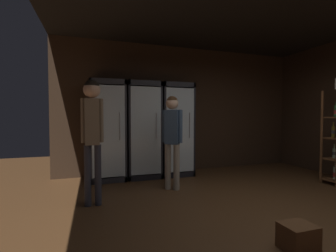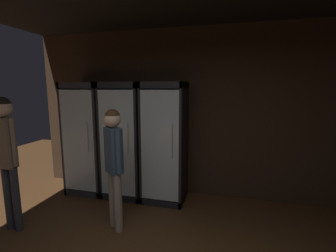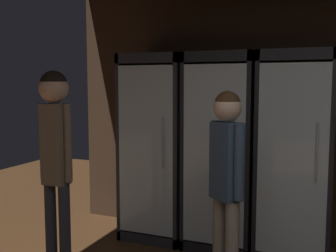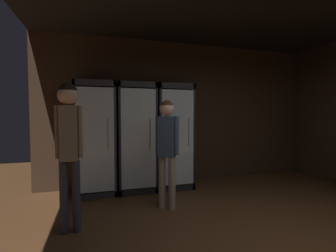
{
  "view_description": "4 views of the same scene",
  "coord_description": "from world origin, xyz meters",
  "views": [
    {
      "loc": [
        -2.2,
        -2.01,
        1.22
      ],
      "look_at": [
        -0.68,
        2.73,
        1.03
      ],
      "focal_mm": 25.05,
      "sensor_mm": 36.0,
      "label": 1
    },
    {
      "loc": [
        0.43,
        -0.9,
        1.82
      ],
      "look_at": [
        -0.47,
        2.64,
        1.24
      ],
      "focal_mm": 25.15,
      "sensor_mm": 36.0,
      "label": 2
    },
    {
      "loc": [
        -0.2,
        -1.21,
        1.63
      ],
      "look_at": [
        -1.82,
        2.69,
        1.18
      ],
      "focal_mm": 43.53,
      "sensor_mm": 36.0,
      "label": 3
    },
    {
      "loc": [
        -1.9,
        -1.55,
        1.37
      ],
      "look_at": [
        -0.69,
        2.46,
        1.16
      ],
      "focal_mm": 25.3,
      "sensor_mm": 36.0,
      "label": 4
    }
  ],
  "objects": [
    {
      "name": "wall_back",
      "position": [
        0.0,
        3.03,
        1.4
      ],
      "size": [
        6.0,
        0.06,
        2.8
      ],
      "primitive_type": "cube",
      "color": "#382619",
      "rests_on": "ground"
    },
    {
      "name": "cooler_left",
      "position": [
        -1.23,
        2.71,
        0.94
      ],
      "size": [
        0.66,
        0.64,
        1.92
      ],
      "color": "black",
      "rests_on": "ground"
    },
    {
      "name": "shopper_far",
      "position": [
        -2.21,
        1.35,
        1.14
      ],
      "size": [
        0.3,
        0.23,
        1.72
      ],
      "color": "#2D2D38",
      "rests_on": "ground"
    },
    {
      "name": "cooler_far_left",
      "position": [
        -1.93,
        2.71,
        0.94
      ],
      "size": [
        0.66,
        0.64,
        1.92
      ],
      "color": "#2B2B30",
      "rests_on": "ground"
    },
    {
      "name": "shopper_near",
      "position": [
        -0.93,
        1.7,
        0.98
      ],
      "size": [
        0.3,
        0.26,
        1.57
      ],
      "color": "gray",
      "rests_on": "ground"
    },
    {
      "name": "cooler_center",
      "position": [
        -0.53,
        2.71,
        0.94
      ],
      "size": [
        0.66,
        0.64,
        1.92
      ],
      "color": "black",
      "rests_on": "ground"
    }
  ]
}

